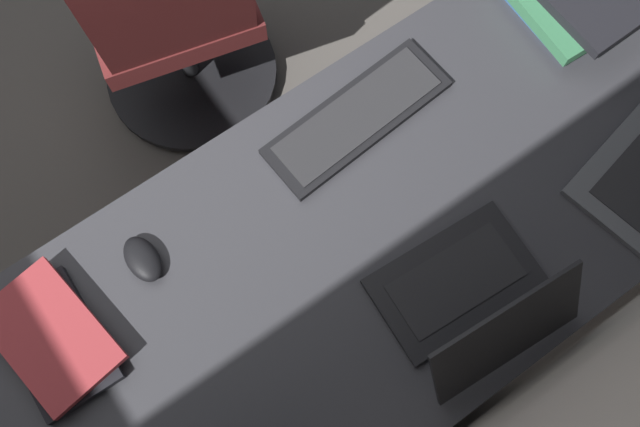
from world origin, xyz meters
TOP-DOWN VIEW (x-y plane):
  - floor_plane at (0.00, 0.00)m, footprint 4.64×4.64m
  - desk at (-0.19, 1.52)m, footprint 2.11×0.75m
  - drawer_pedestal at (-0.18, 1.55)m, footprint 0.40×0.51m
  - laptop_left at (-0.36, 1.74)m, footprint 0.34×0.30m
  - keyboard_main at (-0.42, 1.29)m, footprint 0.43×0.17m
  - mouse_main at (0.11, 1.29)m, footprint 0.06×0.10m
  - book_stack_near at (0.33, 1.33)m, footprint 0.20×0.28m
  - office_chair at (-0.28, 0.66)m, footprint 0.56×0.59m

SIDE VIEW (x-z plane):
  - floor_plane at x=0.00m, z-range 0.00..0.00m
  - drawer_pedestal at x=-0.18m, z-range 0.00..0.69m
  - office_chair at x=-0.28m, z-range -0.03..0.94m
  - desk at x=-0.19m, z-range 0.30..1.03m
  - keyboard_main at x=-0.42m, z-range 0.73..0.75m
  - mouse_main at x=0.11m, z-range 0.73..0.76m
  - book_stack_near at x=0.33m, z-range 0.73..0.77m
  - laptop_left at x=-0.36m, z-range 0.68..0.87m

